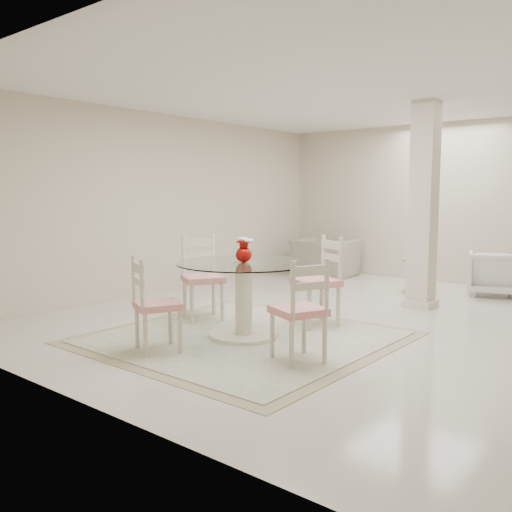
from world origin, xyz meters
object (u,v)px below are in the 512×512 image
Objects in this scene: red_vase at (244,251)px; dining_chair_west at (201,271)px; dining_table at (244,300)px; dining_chair_east at (302,303)px; side_table at (419,277)px; recliner_taupe at (325,258)px; dining_chair_north at (322,274)px; dining_chair_south at (151,298)px; column at (424,206)px; armchair_white at (494,273)px.

red_vase is 1.07m from dining_chair_west.
dining_chair_east reaches higher than dining_table.
dining_chair_west is 3.60m from side_table.
dining_chair_east is 1.00× the size of recliner_taupe.
dining_chair_east is at bearing -37.25° from dining_chair_north.
dining_chair_north is at bearing -83.59° from dining_chair_south.
dining_chair_east is (0.17, -3.04, -0.80)m from column.
dining_chair_east is 1.99× the size of side_table.
side_table is (0.37, 3.66, -0.68)m from red_vase.
side_table is (1.33, 3.33, -0.35)m from dining_chair_west.
red_vase is 0.50× the size of side_table.
dining_chair_west is (-1.76, -2.37, -0.76)m from column.
dining_chair_west is (-0.96, 0.34, 0.18)m from dining_table.
dining_chair_east is 0.93× the size of dining_chair_west.
dining_chair_east is 1.44m from dining_chair_south.
recliner_taupe is at bearing 164.71° from side_table.
dining_chair_west is 1.07× the size of recliner_taupe.
red_vase is at bearing 110.04° from recliner_taupe.
side_table is (-0.59, 3.99, -0.31)m from dining_chair_east.
red_vase reaches higher than side_table.
dining_chair_west is at bearing -111.85° from side_table.
dining_table is at bearing -82.23° from dining_chair_north.
red_vase is at bearing 84.29° from dining_table.
dining_chair_west is (-1.93, 0.67, 0.04)m from dining_chair_east.
side_table is at bearing 84.22° from dining_table.
dining_chair_south is at bearing -108.99° from dining_table.
armchair_white is (0.33, 4.54, -0.22)m from dining_chair_east.
column reaches higher than dining_chair_east.
recliner_taupe is (-1.67, 4.22, -0.59)m from red_vase.
dining_table is 4.54m from recliner_taupe.
recliner_taupe is (-2.46, 1.51, -1.01)m from column.
side_table is at bearing 84.22° from red_vase.
dining_chair_west is 1.54× the size of armchair_white.
column is 1.95× the size of dining_table.
column is 3.92m from dining_chair_south.
dining_chair_east is 4.05m from side_table.
red_vase is 0.23× the size of dining_chair_north.
dining_chair_south is at bearing -123.60° from dining_chair_west.
side_table is (0.37, 3.67, -0.17)m from dining_table.
recliner_taupe is 2.96m from armchair_white.
dining_chair_north is (-0.63, 1.30, 0.05)m from dining_chair_east.
column is at bearing -81.55° from dining_chair_south.
dining_chair_west is (-0.96, 0.34, -0.34)m from red_vase.
column is 2.59× the size of recliner_taupe.
dining_chair_north is 1.12× the size of dining_chair_south.
column is at bearing 102.20° from dining_chair_north.
armchair_white is at bearing 178.28° from recliner_taupe.
dining_table is 0.52m from red_vase.
dining_chair_south is at bearing 102.94° from recliner_taupe.
dining_chair_south is (0.63, -1.30, -0.06)m from dining_chair_west.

